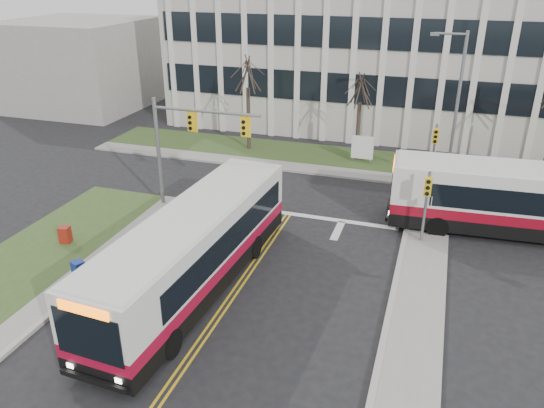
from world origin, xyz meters
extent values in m
plane|color=black|center=(0.00, 0.00, 0.00)|extent=(120.00, 120.00, 0.00)
cube|color=#9E9B93|center=(-7.00, -5.00, 0.07)|extent=(1.20, 26.00, 0.14)
cube|color=#9E9B93|center=(5.00, 15.20, 0.07)|extent=(44.00, 1.60, 0.14)
cube|color=#364D21|center=(5.00, 18.00, 0.06)|extent=(44.00, 5.00, 0.12)
cube|color=#B3AEA5|center=(5.00, 30.00, 6.00)|extent=(40.00, 16.00, 12.00)
cube|color=#9E9B93|center=(-26.00, 26.00, 4.00)|extent=(12.00, 12.00, 8.00)
cylinder|color=slate|center=(-7.30, 7.20, 3.10)|extent=(0.22, 0.22, 6.20)
cylinder|color=slate|center=(-4.30, 7.20, 5.70)|extent=(6.00, 0.16, 0.16)
cube|color=yellow|center=(-5.10, 7.05, 5.10)|extent=(0.34, 0.24, 0.92)
cube|color=yellow|center=(-2.10, 7.05, 5.10)|extent=(0.34, 0.24, 0.92)
cylinder|color=slate|center=(7.20, 7.00, 1.90)|extent=(0.14, 0.14, 3.80)
cube|color=yellow|center=(7.20, 6.80, 3.10)|extent=(0.34, 0.24, 0.92)
cylinder|color=slate|center=(7.20, 15.50, 1.90)|extent=(0.14, 0.14, 3.80)
cube|color=yellow|center=(7.20, 15.30, 3.10)|extent=(0.34, 0.24, 0.92)
cylinder|color=slate|center=(8.20, 16.20, 4.60)|extent=(0.20, 0.20, 9.20)
cylinder|color=slate|center=(7.30, 16.20, 9.00)|extent=(1.80, 0.14, 0.14)
cube|color=slate|center=(6.40, 16.20, 8.95)|extent=(0.50, 0.25, 0.18)
cylinder|color=slate|center=(1.90, 17.50, 0.50)|extent=(0.08, 0.08, 1.00)
cylinder|color=slate|center=(3.10, 17.50, 0.50)|extent=(0.08, 0.08, 1.00)
cube|color=white|center=(2.50, 17.50, 1.20)|extent=(1.50, 0.12, 1.60)
cylinder|color=#42352B|center=(-6.00, 18.00, 2.31)|extent=(0.28, 0.28, 4.62)
cylinder|color=#42352B|center=(2.00, 18.20, 2.05)|extent=(0.28, 0.28, 4.09)
cube|color=navy|center=(-6.80, -1.19, 0.47)|extent=(0.64, 0.61, 0.95)
cube|color=maroon|center=(-9.50, 1.39, 0.47)|extent=(0.57, 0.53, 0.95)
camera|label=1|loc=(7.35, -17.41, 12.67)|focal=35.00mm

